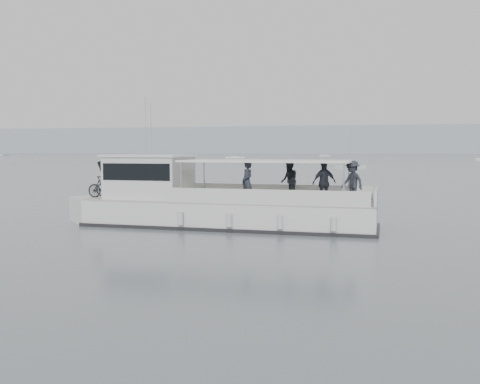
# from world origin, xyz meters

# --- Properties ---
(ground) EXTENTS (1400.00, 1400.00, 0.00)m
(ground) POSITION_xyz_m (0.00, 0.00, 0.00)
(ground) COLOR slate
(ground) RESTS_ON ground
(headland) EXTENTS (1400.00, 90.00, 28.00)m
(headland) POSITION_xyz_m (0.00, 560.00, 14.00)
(headland) COLOR #939EA8
(headland) RESTS_ON ground
(tour_boat) EXTENTS (15.15, 4.30, 6.32)m
(tour_boat) POSITION_xyz_m (-6.50, 1.98, 1.04)
(tour_boat) COLOR silver
(tour_boat) RESTS_ON ground
(moored_fleet) EXTENTS (425.59, 343.23, 11.35)m
(moored_fleet) POSITION_xyz_m (-47.59, 194.49, 0.36)
(moored_fleet) COLOR silver
(moored_fleet) RESTS_ON ground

